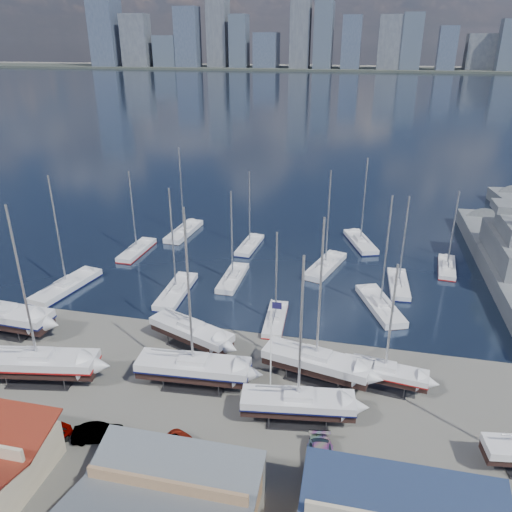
% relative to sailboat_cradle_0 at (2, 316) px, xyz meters
% --- Properties ---
extents(ground, '(1400.00, 1400.00, 0.00)m').
position_rel_sailboat_cradle_0_xyz_m(ground, '(28.39, -3.68, -2.25)').
color(ground, '#605E59').
rests_on(ground, ground).
extents(water, '(1400.00, 600.00, 0.40)m').
position_rel_sailboat_cradle_0_xyz_m(water, '(28.39, 306.32, -2.40)').
color(water, '#182239').
rests_on(water, ground).
extents(far_shore, '(1400.00, 80.00, 2.20)m').
position_rel_sailboat_cradle_0_xyz_m(far_shore, '(28.39, 566.32, -1.15)').
color(far_shore, '#2D332D').
rests_on(far_shore, ground).
extents(skyline, '(639.14, 43.80, 107.69)m').
position_rel_sailboat_cradle_0_xyz_m(skyline, '(20.56, 560.07, 36.84)').
color(skyline, '#475166').
rests_on(skyline, far_shore).
extents(shed_grey, '(12.60, 8.40, 4.17)m').
position_rel_sailboat_cradle_0_xyz_m(shed_grey, '(28.39, -19.68, -0.11)').
color(shed_grey, '#8C6B4C').
rests_on(shed_grey, ground).
extents(sailboat_cradle_0, '(12.41, 4.01, 19.53)m').
position_rel_sailboat_cradle_0_xyz_m(sailboat_cradle_0, '(0.00, 0.00, 0.00)').
color(sailboat_cradle_0, '#2D2D33').
rests_on(sailboat_cradle_0, ground).
extents(sailboat_cradle_1, '(12.13, 5.21, 18.76)m').
position_rel_sailboat_cradle_0_xyz_m(sailboat_cradle_1, '(9.76, -7.29, -0.04)').
color(sailboat_cradle_1, '#2D2D33').
rests_on(sailboat_cradle_1, ground).
extents(sailboat_cradle_2, '(10.49, 6.50, 16.55)m').
position_rel_sailboat_cradle_0_xyz_m(sailboat_cradle_2, '(22.61, 1.79, -0.15)').
color(sailboat_cradle_2, '#2D2D33').
rests_on(sailboat_cradle_2, ground).
extents(sailboat_cradle_3, '(11.44, 3.86, 18.03)m').
position_rel_sailboat_cradle_0_xyz_m(sailboat_cradle_3, '(25.10, -4.61, -0.08)').
color(sailboat_cradle_3, '#2D2D33').
rests_on(sailboat_cradle_3, ground).
extents(sailboat_cradle_4, '(11.20, 5.28, 17.51)m').
position_rel_sailboat_cradle_0_xyz_m(sailboat_cradle_4, '(36.82, -1.01, -0.10)').
color(sailboat_cradle_4, '#2D2D33').
rests_on(sailboat_cradle_4, ground).
extents(sailboat_cradle_5, '(10.50, 4.20, 16.46)m').
position_rel_sailboat_cradle_0_xyz_m(sailboat_cradle_5, '(35.89, -7.43, -0.16)').
color(sailboat_cradle_5, '#2D2D33').
rests_on(sailboat_cradle_5, ground).
extents(sailboat_cradle_6, '(8.55, 3.43, 13.62)m').
position_rel_sailboat_cradle_0_xyz_m(sailboat_cradle_6, '(43.53, -1.02, -0.31)').
color(sailboat_cradle_6, '#2D2D33').
rests_on(sailboat_cradle_6, ground).
extents(sailboat_moored_0, '(5.23, 11.72, 16.94)m').
position_rel_sailboat_cradle_0_xyz_m(sailboat_moored_0, '(0.97, 11.48, -1.94)').
color(sailboat_moored_0, black).
rests_on(sailboat_moored_0, water).
extents(sailboat_moored_1, '(2.93, 9.54, 14.16)m').
position_rel_sailboat_cradle_0_xyz_m(sailboat_moored_1, '(4.82, 25.70, -1.95)').
color(sailboat_moored_1, black).
rests_on(sailboat_moored_1, water).
extents(sailboat_moored_2, '(3.73, 10.90, 16.19)m').
position_rel_sailboat_cradle_0_xyz_m(sailboat_moored_2, '(9.38, 35.38, -1.93)').
color(sailboat_moored_2, black).
rests_on(sailboat_moored_2, water).
extents(sailboat_moored_3, '(3.20, 10.54, 15.66)m').
position_rel_sailboat_cradle_0_xyz_m(sailboat_moored_3, '(16.33, 13.37, -1.95)').
color(sailboat_moored_3, black).
rests_on(sailboat_moored_3, water).
extents(sailboat_moored_4, '(2.64, 9.25, 13.95)m').
position_rel_sailboat_cradle_0_xyz_m(sailboat_moored_4, '(22.73, 19.09, -1.93)').
color(sailboat_moored_4, black).
rests_on(sailboat_moored_4, water).
extents(sailboat_moored_5, '(3.16, 9.20, 13.52)m').
position_rel_sailboat_cradle_0_xyz_m(sailboat_moored_5, '(22.26, 31.80, -1.95)').
color(sailboat_moored_5, black).
rests_on(sailboat_moored_5, water).
extents(sailboat_moored_6, '(2.79, 8.39, 12.37)m').
position_rel_sailboat_cradle_0_xyz_m(sailboat_moored_6, '(30.81, 9.22, -1.95)').
color(sailboat_moored_6, black).
rests_on(sailboat_moored_6, water).
extents(sailboat_moored_7, '(5.87, 10.90, 15.85)m').
position_rel_sailboat_cradle_0_xyz_m(sailboat_moored_7, '(35.33, 26.05, -1.93)').
color(sailboat_moored_7, black).
rests_on(sailboat_moored_7, water).
extents(sailboat_moored_8, '(6.27, 10.69, 15.44)m').
position_rel_sailboat_cradle_0_xyz_m(sailboat_moored_8, '(40.22, 37.14, -1.95)').
color(sailboat_moored_8, black).
rests_on(sailboat_moored_8, water).
extents(sailboat_moored_9, '(6.61, 10.86, 15.88)m').
position_rel_sailboat_cradle_0_xyz_m(sailboat_moored_9, '(43.36, 15.33, -1.93)').
color(sailboat_moored_9, black).
rests_on(sailboat_moored_9, water).
extents(sailboat_moored_10, '(2.96, 9.37, 13.86)m').
position_rel_sailboat_cradle_0_xyz_m(sailboat_moored_10, '(45.88, 22.24, -1.95)').
color(sailboat_moored_10, black).
rests_on(sailboat_moored_10, water).
extents(sailboat_moored_11, '(3.26, 8.75, 12.78)m').
position_rel_sailboat_cradle_0_xyz_m(sailboat_moored_11, '(53.23, 29.78, -1.95)').
color(sailboat_moored_11, black).
rests_on(sailboat_moored_11, water).
extents(naval_ship_east, '(8.37, 47.53, 18.27)m').
position_rel_sailboat_cradle_0_xyz_m(naval_ship_east, '(61.87, 29.45, -0.59)').
color(naval_ship_east, slate).
rests_on(naval_ship_east, water).
extents(car_a, '(2.48, 4.40, 1.41)m').
position_rel_sailboat_cradle_0_xyz_m(car_a, '(15.84, -15.14, -1.55)').
color(car_a, gray).
rests_on(car_a, ground).
extents(car_b, '(4.54, 2.74, 1.41)m').
position_rel_sailboat_cradle_0_xyz_m(car_b, '(19.40, -13.39, -1.55)').
color(car_b, gray).
rests_on(car_b, ground).
extents(car_c, '(4.16, 5.47, 1.38)m').
position_rel_sailboat_cradle_0_xyz_m(car_c, '(25.76, -14.10, -1.56)').
color(car_c, gray).
rests_on(car_c, ground).
extents(car_d, '(2.99, 5.68, 1.57)m').
position_rel_sailboat_cradle_0_xyz_m(car_d, '(38.51, -12.42, -1.47)').
color(car_d, gray).
rests_on(car_d, ground).
extents(flagpole, '(0.97, 0.12, 10.93)m').
position_rel_sailboat_cradle_0_xyz_m(flagpole, '(32.99, -5.02, 3.98)').
color(flagpole, white).
rests_on(flagpole, ground).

